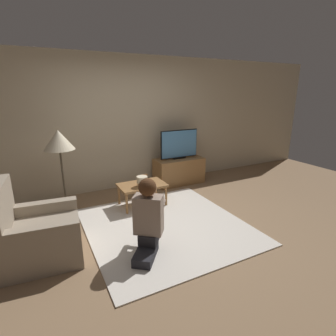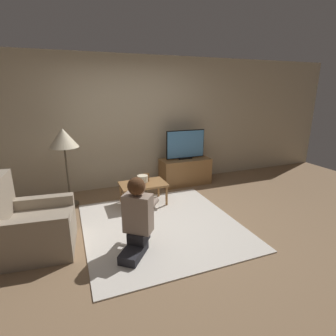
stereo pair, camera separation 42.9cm
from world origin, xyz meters
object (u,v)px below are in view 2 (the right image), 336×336
armchair (31,229)px  person_kneeling (137,214)px  coffee_table (143,186)px  floor_lamp (64,141)px  tv (185,145)px  table_lamp (143,179)px

armchair → person_kneeling: size_ratio=1.02×
coffee_table → person_kneeling: 1.41m
armchair → floor_lamp: bearing=-14.2°
coffee_table → floor_lamp: size_ratio=0.59×
floor_lamp → armchair: floor_lamp is taller
coffee_table → armchair: (-1.67, -0.84, -0.04)m
armchair → person_kneeling: armchair is taller
tv → table_lamp: tv is taller
armchair → person_kneeling: bearing=-105.8°
tv → floor_lamp: size_ratio=0.63×
person_kneeling → table_lamp: person_kneeling is taller
armchair → table_lamp: bearing=-59.4°
person_kneeling → table_lamp: size_ratio=5.30×
person_kneeling → table_lamp: bearing=-70.8°
floor_lamp → coffee_table: bearing=-20.1°
coffee_table → armchair: size_ratio=0.81×
person_kneeling → table_lamp: (0.42, 1.24, -0.01)m
tv → floor_lamp: bearing=-173.2°
tv → table_lamp: 1.46m
table_lamp → person_kneeling: bearing=-108.7°
tv → armchair: 3.26m
coffee_table → table_lamp: 0.17m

